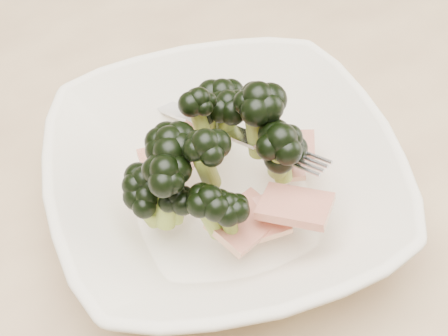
% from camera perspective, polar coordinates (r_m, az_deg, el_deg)
% --- Properties ---
extents(dining_table, '(1.20, 0.80, 0.75)m').
position_cam_1_polar(dining_table, '(0.58, -9.42, -13.16)').
color(dining_table, tan).
rests_on(dining_table, ground).
extents(broccoli_dish, '(0.33, 0.33, 0.12)m').
position_cam_1_polar(broccoli_dish, '(0.48, -0.11, -0.91)').
color(broccoli_dish, '#ECE2C8').
rests_on(broccoli_dish, dining_table).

